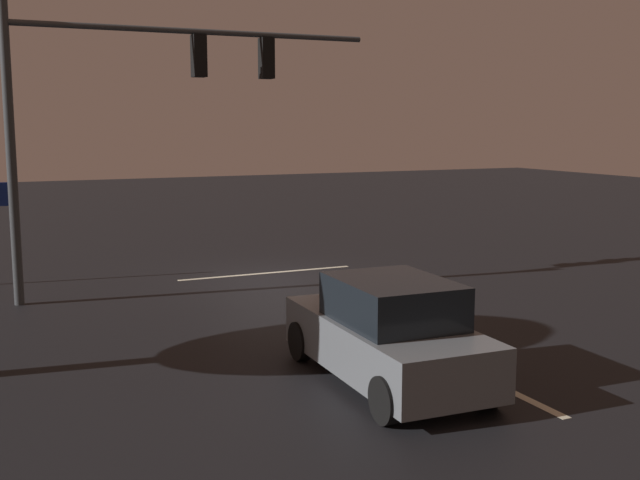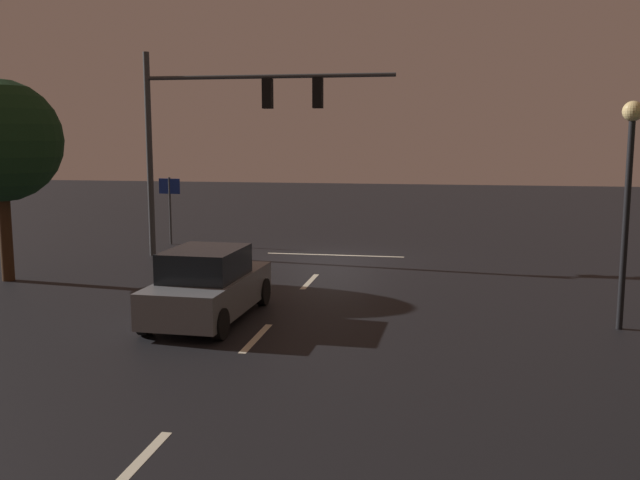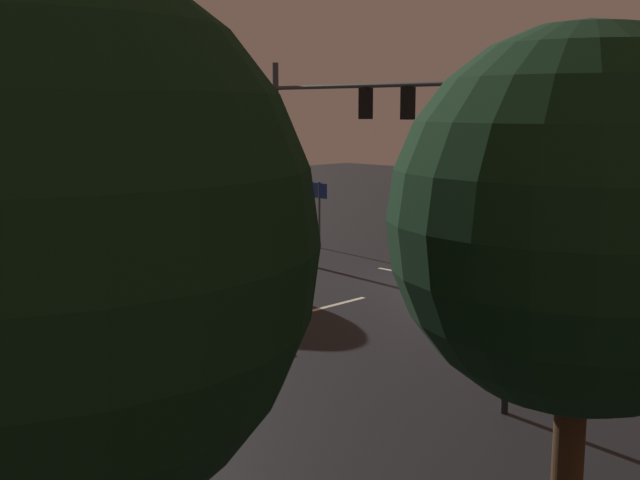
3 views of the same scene
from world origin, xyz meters
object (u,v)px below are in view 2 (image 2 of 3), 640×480
at_px(traffic_signal_assembly, 223,118).
at_px(car_approaching, 208,286).
at_px(tree_right_near, 0,141).
at_px(street_lamp_left_kerb, 629,171).
at_px(route_sign, 170,196).

xyz_separation_m(traffic_signal_assembly, car_approaching, (-2.21, 8.24, -4.10)).
bearing_deg(traffic_signal_assembly, tree_right_near, 44.11).
distance_m(traffic_signal_assembly, street_lamp_left_kerb, 13.79).
bearing_deg(route_sign, tree_right_near, 75.14).
bearing_deg(street_lamp_left_kerb, car_approaching, 4.88).
xyz_separation_m(traffic_signal_assembly, street_lamp_left_kerb, (-11.52, 7.44, -1.39)).
relative_size(traffic_signal_assembly, route_sign, 3.29).
relative_size(route_sign, tree_right_near, 0.45).
distance_m(car_approaching, tree_right_near, 8.71).
bearing_deg(tree_right_near, car_approaching, 156.33).
distance_m(traffic_signal_assembly, car_approaching, 9.46).
bearing_deg(traffic_signal_assembly, car_approaching, 105.04).
xyz_separation_m(street_lamp_left_kerb, route_sign, (14.65, -10.09, -1.59)).
height_order(car_approaching, tree_right_near, tree_right_near).
distance_m(car_approaching, street_lamp_left_kerb, 9.73).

